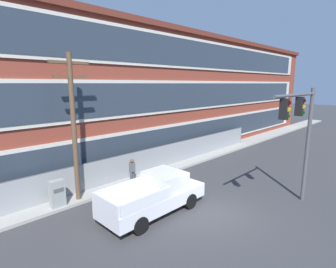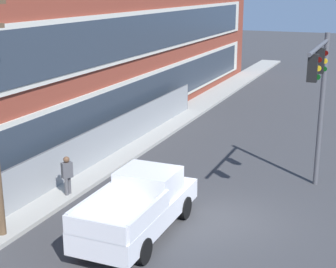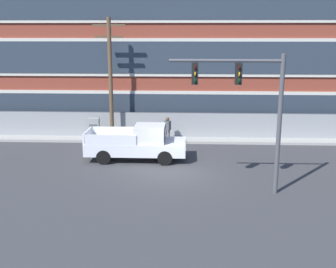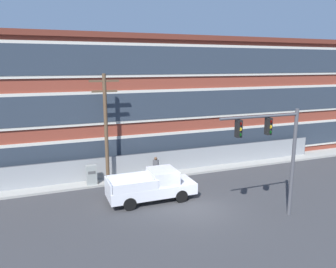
# 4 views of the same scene
# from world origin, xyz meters

# --- Properties ---
(ground_plane) EXTENTS (160.00, 160.00, 0.00)m
(ground_plane) POSITION_xyz_m (0.00, 0.00, 0.00)
(ground_plane) COLOR #38383A
(sidewalk_building_side) EXTENTS (80.00, 2.03, 0.16)m
(sidewalk_building_side) POSITION_xyz_m (0.00, 6.79, 0.08)
(sidewalk_building_side) COLOR #9E9B93
(sidewalk_building_side) RESTS_ON ground
(brick_mill_building) EXTENTS (51.55, 11.94, 10.83)m
(brick_mill_building) POSITION_xyz_m (5.64, 13.47, 5.42)
(brick_mill_building) COLOR brown
(brick_mill_building) RESTS_ON ground
(chain_link_fence) EXTENTS (28.39, 0.06, 1.83)m
(chain_link_fence) POSITION_xyz_m (0.53, 7.00, 0.93)
(chain_link_fence) COLOR gray
(chain_link_fence) RESTS_ON ground
(traffic_signal_mast) EXTENTS (4.90, 0.43, 6.20)m
(traffic_signal_mast) POSITION_xyz_m (3.30, -2.49, 4.36)
(traffic_signal_mast) COLOR #4C4C51
(traffic_signal_mast) RESTS_ON ground
(pickup_truck_white) EXTENTS (5.65, 2.21, 1.97)m
(pickup_truck_white) POSITION_xyz_m (-2.07, 2.31, 0.94)
(pickup_truck_white) COLOR silver
(pickup_truck_white) RESTS_ON ground
(pedestrian_near_cabinet) EXTENTS (0.47, 0.42, 1.69)m
(pedestrian_near_cabinet) POSITION_xyz_m (-0.59, 6.12, 0.97)
(pedestrian_near_cabinet) COLOR #4C4C51
(pedestrian_near_cabinet) RESTS_ON ground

